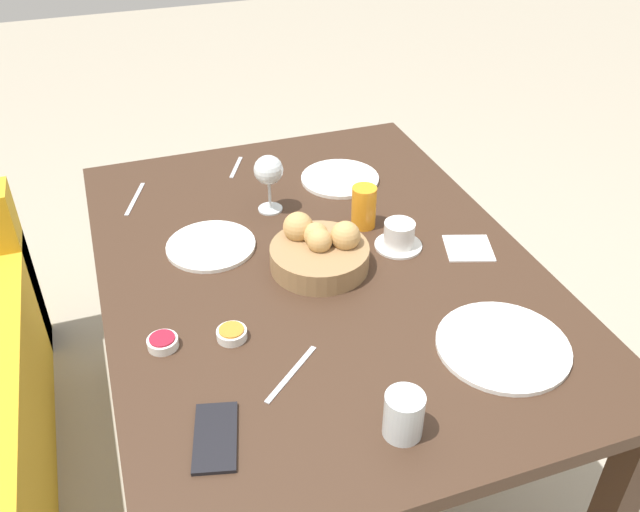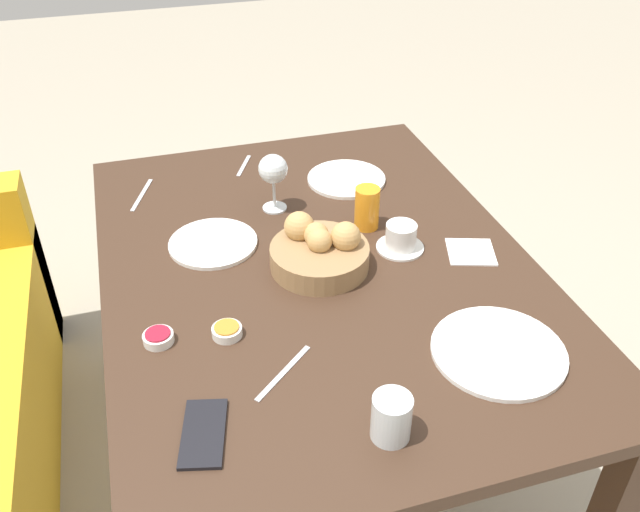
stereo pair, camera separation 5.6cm
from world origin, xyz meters
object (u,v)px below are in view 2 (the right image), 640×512
at_px(bread_basket, 320,250).
at_px(juice_glass, 367,208).
at_px(spoon_coffee, 244,166).
at_px(plate_near_left, 498,351).
at_px(napkin, 471,252).
at_px(jam_bowl_berry, 158,337).
at_px(knife_silver, 283,373).
at_px(coffee_cup, 401,238).
at_px(fork_silver, 142,195).
at_px(plate_near_right, 346,179).
at_px(plate_far_center, 213,243).
at_px(wine_glass, 273,171).
at_px(water_tumbler, 391,417).
at_px(jam_bowl_honey, 227,331).
at_px(cell_phone, 203,433).

bearing_deg(bread_basket, juice_glass, -52.00).
bearing_deg(spoon_coffee, bread_basket, -172.19).
relative_size(plate_near_left, napkin, 1.92).
xyz_separation_m(jam_bowl_berry, napkin, (0.10, -0.75, -0.01)).
relative_size(plate_near_left, knife_silver, 1.96).
bearing_deg(coffee_cup, spoon_coffee, 27.85).
bearing_deg(juice_glass, fork_silver, 58.73).
bearing_deg(plate_near_left, knife_silver, 80.74).
relative_size(plate_near_right, plate_far_center, 1.02).
bearing_deg(plate_near_left, juice_glass, 10.31).
bearing_deg(plate_near_right, knife_silver, 152.53).
relative_size(juice_glass, wine_glass, 0.70).
bearing_deg(water_tumbler, plate_far_center, 16.53).
relative_size(plate_near_left, jam_bowl_berry, 4.30).
distance_m(jam_bowl_honey, cell_phone, 0.26).
distance_m(juice_glass, wine_glass, 0.26).
relative_size(plate_near_left, water_tumbler, 3.04).
bearing_deg(knife_silver, jam_bowl_berry, 54.24).
xyz_separation_m(plate_near_right, knife_silver, (-0.69, 0.36, -0.00)).
bearing_deg(napkin, bread_basket, 81.07).
bearing_deg(knife_silver, cell_phone, 121.72).
bearing_deg(water_tumbler, wine_glass, 1.07).
height_order(bread_basket, fork_silver, bread_basket).
bearing_deg(jam_bowl_berry, bread_basket, -67.59).
distance_m(jam_bowl_berry, knife_silver, 0.27).
bearing_deg(jam_bowl_honey, napkin, -78.60).
bearing_deg(cell_phone, water_tumbler, -106.62).
height_order(juice_glass, water_tumbler, juice_glass).
height_order(bread_basket, knife_silver, bread_basket).
distance_m(coffee_cup, jam_bowl_honey, 0.50).
xyz_separation_m(fork_silver, spoon_coffee, (0.09, -0.30, 0.00)).
xyz_separation_m(jam_bowl_berry, cell_phone, (-0.26, -0.05, -0.01)).
height_order(plate_near_right, napkin, plate_near_right).
height_order(jam_bowl_berry, napkin, jam_bowl_berry).
bearing_deg(plate_near_left, jam_bowl_honey, 67.74).
bearing_deg(bread_basket, fork_silver, 39.82).
bearing_deg(jam_bowl_honey, plate_near_left, -112.26).
xyz_separation_m(water_tumbler, knife_silver, (0.20, 0.14, -0.04)).
xyz_separation_m(plate_near_left, juice_glass, (0.51, 0.09, 0.05)).
bearing_deg(plate_far_center, plate_near_right, -62.79).
bearing_deg(fork_silver, bread_basket, -140.18).
bearing_deg(bread_basket, plate_near_left, -146.87).
height_order(juice_glass, fork_silver, juice_glass).
relative_size(water_tumbler, jam_bowl_honey, 1.42).
bearing_deg(wine_glass, cell_phone, 157.10).
relative_size(bread_basket, plate_near_left, 0.86).
relative_size(juice_glass, jam_bowl_honey, 1.76).
relative_size(bread_basket, wine_glass, 1.47).
bearing_deg(jam_bowl_berry, plate_near_left, -109.49).
height_order(jam_bowl_berry, cell_phone, jam_bowl_berry).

